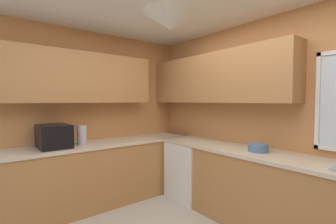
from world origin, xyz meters
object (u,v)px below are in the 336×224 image
Objects in this scene: dishwasher at (192,170)px; kettle at (82,135)px; bowl at (258,148)px; microwave at (54,136)px.

kettle is at bearing -114.02° from dishwasher.
kettle reaches higher than dishwasher.
bowl reaches higher than dishwasher.
kettle is 2.26m from bowl.
microwave is at bearing -93.31° from kettle.
dishwasher is at bearing -178.40° from bowl.
bowl is at bearing 46.25° from microwave.
microwave is 1.86× the size of kettle.
kettle is at bearing -139.46° from bowl.
kettle is (0.02, 0.35, -0.02)m from microwave.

